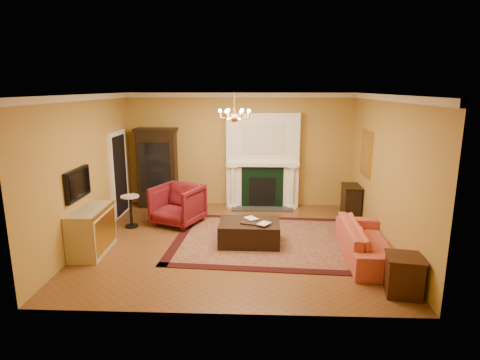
# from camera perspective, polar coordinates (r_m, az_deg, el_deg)

# --- Properties ---
(floor) EXTENTS (6.00, 5.50, 0.02)m
(floor) POSITION_cam_1_polar(r_m,az_deg,el_deg) (8.46, -0.74, -8.77)
(floor) COLOR brown
(floor) RESTS_ON ground
(ceiling) EXTENTS (6.00, 5.50, 0.02)m
(ceiling) POSITION_cam_1_polar(r_m,az_deg,el_deg) (7.86, -0.81, 12.14)
(ceiling) COLOR white
(ceiling) RESTS_ON wall_back
(wall_back) EXTENTS (6.00, 0.02, 3.00)m
(wall_back) POSITION_cam_1_polar(r_m,az_deg,el_deg) (10.74, 0.02, 4.30)
(wall_back) COLOR #B28C40
(wall_back) RESTS_ON floor
(wall_front) EXTENTS (6.00, 0.02, 3.00)m
(wall_front) POSITION_cam_1_polar(r_m,az_deg,el_deg) (5.36, -2.36, -4.73)
(wall_front) COLOR #B28C40
(wall_front) RESTS_ON floor
(wall_left) EXTENTS (0.02, 5.50, 3.00)m
(wall_left) POSITION_cam_1_polar(r_m,az_deg,el_deg) (8.72, -20.95, 1.37)
(wall_left) COLOR #B28C40
(wall_left) RESTS_ON floor
(wall_right) EXTENTS (0.02, 5.50, 3.00)m
(wall_right) POSITION_cam_1_polar(r_m,az_deg,el_deg) (8.42, 20.15, 1.05)
(wall_right) COLOR #B28C40
(wall_right) RESTS_ON floor
(fireplace) EXTENTS (1.90, 0.70, 2.50)m
(fireplace) POSITION_cam_1_polar(r_m,az_deg,el_deg) (10.60, 3.22, 2.48)
(fireplace) COLOR white
(fireplace) RESTS_ON wall_back
(crown_molding) EXTENTS (6.00, 5.50, 0.12)m
(crown_molding) POSITION_cam_1_polar(r_m,az_deg,el_deg) (8.81, -0.46, 11.79)
(crown_molding) COLOR white
(crown_molding) RESTS_ON ceiling
(doorway) EXTENTS (0.08, 1.05, 2.10)m
(doorway) POSITION_cam_1_polar(r_m,az_deg,el_deg) (10.34, -16.82, 0.83)
(doorway) COLOR white
(doorway) RESTS_ON wall_left
(tv_panel) EXTENTS (0.09, 0.95, 0.58)m
(tv_panel) POSITION_cam_1_polar(r_m,az_deg,el_deg) (8.19, -22.07, -0.51)
(tv_panel) COLOR black
(tv_panel) RESTS_ON wall_left
(gilt_mirror) EXTENTS (0.06, 0.76, 1.05)m
(gilt_mirror) POSITION_cam_1_polar(r_m,az_deg,el_deg) (9.70, 17.51, 3.64)
(gilt_mirror) COLOR gold
(gilt_mirror) RESTS_ON wall_right
(chandelier) EXTENTS (0.63, 0.55, 0.53)m
(chandelier) POSITION_cam_1_polar(r_m,az_deg,el_deg) (7.87, -0.80, 9.22)
(chandelier) COLOR #CC8A38
(chandelier) RESTS_ON ceiling
(oriental_rug) EXTENTS (4.23, 3.28, 0.02)m
(oriental_rug) POSITION_cam_1_polar(r_m,az_deg,el_deg) (8.53, 4.49, -8.49)
(oriental_rug) COLOR #490F17
(oriental_rug) RESTS_ON floor
(china_cabinet) EXTENTS (1.01, 0.48, 2.01)m
(china_cabinet) POSITION_cam_1_polar(r_m,az_deg,el_deg) (10.87, -11.63, 1.48)
(china_cabinet) COLOR black
(china_cabinet) RESTS_ON floor
(wingback_armchair) EXTENTS (1.28, 1.25, 1.02)m
(wingback_armchair) POSITION_cam_1_polar(r_m,az_deg,el_deg) (9.44, -8.85, -3.25)
(wingback_armchair) COLOR maroon
(wingback_armchair) RESTS_ON floor
(pedestal_table) EXTENTS (0.42, 0.42, 0.75)m
(pedestal_table) POSITION_cam_1_polar(r_m,az_deg,el_deg) (9.47, -15.29, -4.00)
(pedestal_table) COLOR black
(pedestal_table) RESTS_ON floor
(commode) EXTENTS (0.60, 1.20, 0.88)m
(commode) POSITION_cam_1_polar(r_m,az_deg,el_deg) (8.28, -20.37, -6.78)
(commode) COLOR #BDB68A
(commode) RESTS_ON floor
(coral_sofa) EXTENTS (0.72, 2.21, 0.85)m
(coral_sofa) POSITION_cam_1_polar(r_m,az_deg,el_deg) (7.93, 17.74, -7.58)
(coral_sofa) COLOR #C45A3E
(coral_sofa) RESTS_ON floor
(end_table) EXTENTS (0.60, 0.60, 0.59)m
(end_table) POSITION_cam_1_polar(r_m,az_deg,el_deg) (6.83, 22.27, -12.54)
(end_table) COLOR #33190D
(end_table) RESTS_ON floor
(console_table) EXTENTS (0.42, 0.70, 0.76)m
(console_table) POSITION_cam_1_polar(r_m,az_deg,el_deg) (10.28, 15.49, -2.98)
(console_table) COLOR black
(console_table) RESTS_ON floor
(leather_ottoman) EXTENTS (1.23, 0.90, 0.45)m
(leather_ottoman) POSITION_cam_1_polar(r_m,az_deg,el_deg) (8.26, 1.34, -7.45)
(leather_ottoman) COLOR black
(leather_ottoman) RESTS_ON oriental_rug
(ottoman_tray) EXTENTS (0.49, 0.43, 0.03)m
(ottoman_tray) POSITION_cam_1_polar(r_m,az_deg,el_deg) (8.11, 1.76, -6.03)
(ottoman_tray) COLOR black
(ottoman_tray) RESTS_ON leather_ottoman
(book_a) EXTENTS (0.18, 0.14, 0.27)m
(book_a) POSITION_cam_1_polar(r_m,az_deg,el_deg) (8.16, 1.03, -4.81)
(book_a) COLOR gray
(book_a) RESTS_ON ottoman_tray
(book_b) EXTENTS (0.18, 0.12, 0.27)m
(book_b) POSITION_cam_1_polar(r_m,az_deg,el_deg) (7.98, 2.84, -5.25)
(book_b) COLOR gray
(book_b) RESTS_ON ottoman_tray
(topiary_left) EXTENTS (0.16, 0.16, 0.42)m
(topiary_left) POSITION_cam_1_polar(r_m,az_deg,el_deg) (10.52, -0.40, 3.89)
(topiary_left) COLOR tan
(topiary_left) RESTS_ON fireplace
(topiary_right) EXTENTS (0.18, 0.18, 0.48)m
(topiary_right) POSITION_cam_1_polar(r_m,az_deg,el_deg) (10.54, 6.93, 4.00)
(topiary_right) COLOR tan
(topiary_right) RESTS_ON fireplace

